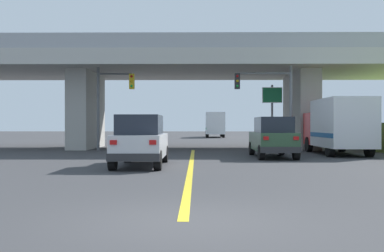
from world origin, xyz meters
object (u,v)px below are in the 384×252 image
semi_truck_distant (215,124)px  traffic_signal_nearside (271,95)px  box_truck (338,126)px  highway_sign (272,103)px  suv_lead (141,141)px  suv_crossing (273,137)px  traffic_signal_farside (110,96)px

semi_truck_distant → traffic_signal_nearside: bearing=-86.0°
box_truck → traffic_signal_nearside: traffic_signal_nearside is taller
traffic_signal_nearside → highway_sign: 2.52m
suv_lead → suv_crossing: size_ratio=0.98×
suv_crossing → traffic_signal_nearside: size_ratio=0.89×
suv_crossing → semi_truck_distant: (-1.47, 36.79, 0.66)m
semi_truck_distant → highway_sign: bearing=-84.8°
suv_lead → suv_crossing: same height
box_truck → semi_truck_distant: size_ratio=0.92×
suv_lead → box_truck: bearing=36.0°
suv_crossing → traffic_signal_nearside: bearing=81.5°
traffic_signal_farside → suv_lead: bearing=-73.3°
semi_truck_distant → traffic_signal_farside: bearing=-104.1°
suv_crossing → semi_truck_distant: 36.83m
suv_crossing → semi_truck_distant: bearing=92.1°
suv_crossing → semi_truck_distant: semi_truck_distant is taller
highway_sign → semi_truck_distant: bearing=95.2°
traffic_signal_farside → semi_truck_distant: 32.00m
box_truck → traffic_signal_nearside: (-3.25, 2.72, 1.88)m
traffic_signal_nearside → highway_sign: (0.46, 2.45, -0.40)m
traffic_signal_nearside → suv_lead: bearing=-124.0°
suv_lead → traffic_signal_nearside: 12.31m
suv_crossing → traffic_signal_nearside: traffic_signal_nearside is taller
suv_lead → box_truck: 12.38m
suv_lead → semi_truck_distant: 42.03m
suv_lead → suv_crossing: bearing=39.6°
traffic_signal_farside → semi_truck_distant: traffic_signal_farside is taller
suv_lead → traffic_signal_farside: traffic_signal_farside is taller
highway_sign → suv_crossing: bearing=-99.1°
traffic_signal_farside → highway_sign: 10.57m
suv_crossing → box_truck: 4.63m
box_truck → traffic_signal_farside: (-13.23, 3.51, 1.85)m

